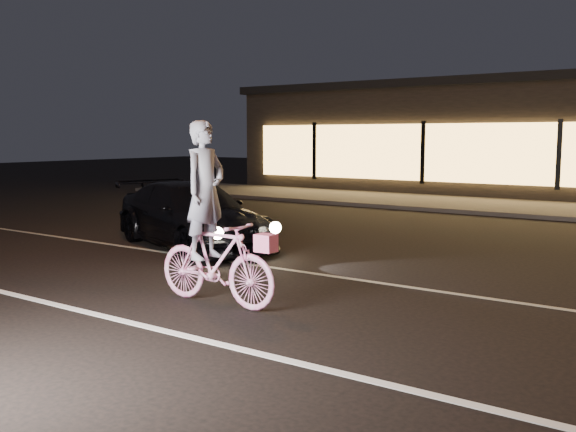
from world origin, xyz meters
The scene contains 6 objects.
ground centered at (0.00, 0.00, 0.00)m, with size 90.00×90.00×0.00m, color black.
lane_stripe_near centered at (0.00, -1.50, 0.00)m, with size 60.00×0.12×0.01m, color silver.
lane_stripe_far centered at (0.00, 2.00, 0.00)m, with size 60.00×0.10×0.01m, color gray.
sidewalk centered at (0.00, 13.00, 0.06)m, with size 30.00×4.00×0.12m, color #383533.
cyclist centered at (-0.96, -0.29, 0.84)m, with size 1.88×0.65×2.36m.
sedan centered at (-4.18, 2.74, 0.63)m, with size 4.67×3.15×1.26m.
Camera 1 is at (4.45, -6.42, 2.16)m, focal length 40.00 mm.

